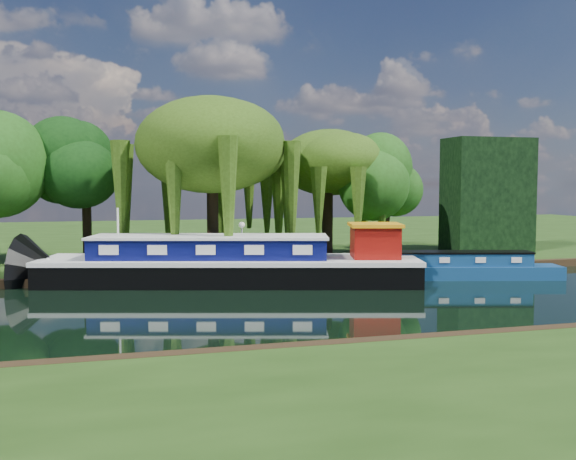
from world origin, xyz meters
name	(u,v)px	position (x,y,z in m)	size (l,w,h in m)	color
ground	(278,306)	(0.00, 0.00, 0.00)	(120.00, 120.00, 0.00)	black
far_bank	(188,237)	(0.00, 34.00, 0.23)	(120.00, 52.00, 0.45)	#1E390F
dutch_barge	(233,264)	(-0.72, 6.62, 1.02)	(20.06, 9.39, 4.13)	black
narrowboat	(459,268)	(11.61, 5.11, 0.58)	(11.29, 4.61, 1.63)	navy
willow_left	(212,149)	(-0.95, 12.20, 7.32)	(7.89, 7.89, 9.46)	black
willow_right	(328,172)	(7.19, 14.57, 6.02)	(6.27, 6.27, 7.63)	black
tree_far_mid	(86,171)	(-8.34, 15.87, 6.05)	(4.96, 4.96, 8.12)	black
tree_far_right	(387,183)	(10.90, 13.30, 5.27)	(4.27, 4.27, 6.98)	black
conifer_hedge	(487,195)	(19.00, 14.00, 4.45)	(6.00, 3.00, 8.00)	black
lamppost	(242,232)	(0.50, 10.50, 2.42)	(0.36, 0.36, 2.56)	silver
mooring_posts	(232,262)	(-0.50, 8.40, 0.95)	(19.16, 0.16, 1.00)	silver
reeds_near	(528,321)	(6.87, -7.57, 0.55)	(33.70, 1.50, 1.10)	#254E14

